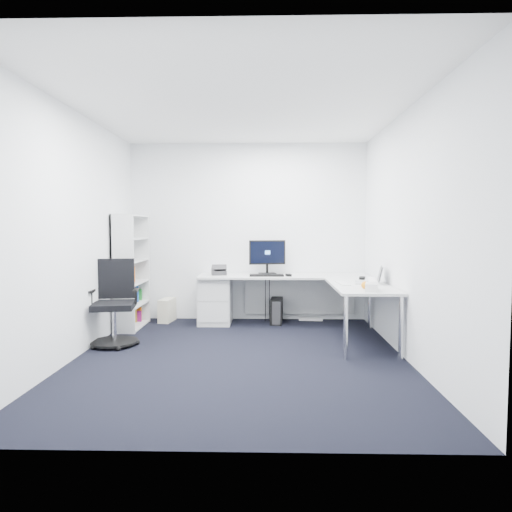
{
  "coord_description": "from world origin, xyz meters",
  "views": [
    {
      "loc": [
        0.29,
        -4.92,
        1.44
      ],
      "look_at": [
        0.15,
        1.05,
        1.05
      ],
      "focal_mm": 32.0,
      "sensor_mm": 36.0,
      "label": 1
    }
  ],
  "objects_px": {
    "l_desk": "(285,303)",
    "laptop": "(364,274)",
    "monitor": "(267,257)",
    "task_chair": "(114,303)",
    "bookshelf": "(131,271)"
  },
  "relations": [
    {
      "from": "task_chair",
      "to": "monitor",
      "type": "relative_size",
      "value": 1.9
    },
    {
      "from": "laptop",
      "to": "task_chair",
      "type": "bearing_deg",
      "value": -163.84
    },
    {
      "from": "bookshelf",
      "to": "task_chair",
      "type": "distance_m",
      "value": 1.02
    },
    {
      "from": "l_desk",
      "to": "monitor",
      "type": "xyz_separation_m",
      "value": [
        -0.25,
        0.44,
        0.62
      ]
    },
    {
      "from": "bookshelf",
      "to": "task_chair",
      "type": "relative_size",
      "value": 1.55
    },
    {
      "from": "l_desk",
      "to": "task_chair",
      "type": "bearing_deg",
      "value": -156.09
    },
    {
      "from": "l_desk",
      "to": "bookshelf",
      "type": "height_order",
      "value": "bookshelf"
    },
    {
      "from": "bookshelf",
      "to": "l_desk",
      "type": "bearing_deg",
      "value": -1.32
    },
    {
      "from": "task_chair",
      "to": "monitor",
      "type": "height_order",
      "value": "monitor"
    },
    {
      "from": "task_chair",
      "to": "monitor",
      "type": "bearing_deg",
      "value": 27.19
    },
    {
      "from": "monitor",
      "to": "bookshelf",
      "type": "bearing_deg",
      "value": 179.54
    },
    {
      "from": "l_desk",
      "to": "laptop",
      "type": "bearing_deg",
      "value": -31.94
    },
    {
      "from": "monitor",
      "to": "task_chair",
      "type": "bearing_deg",
      "value": -155.35
    },
    {
      "from": "monitor",
      "to": "l_desk",
      "type": "bearing_deg",
      "value": -72.19
    },
    {
      "from": "bookshelf",
      "to": "laptop",
      "type": "xyz_separation_m",
      "value": [
        3.14,
        -0.65,
        0.04
      ]
    }
  ]
}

